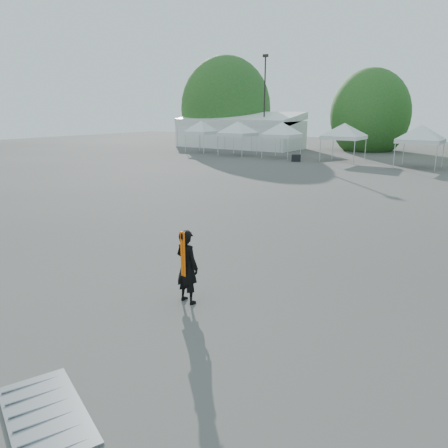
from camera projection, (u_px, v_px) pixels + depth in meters
The scene contains 13 objects.
ground at pixel (224, 263), 13.04m from camera, with size 120.00×120.00×0.00m, color #474442.
marquee at pixel (239, 131), 52.49m from camera, with size 15.00×6.25×4.23m.
light_pole_west at pixel (265, 98), 48.53m from camera, with size 0.60×0.25×10.30m.
tree_far_w at pixel (226, 109), 56.43m from camera, with size 4.80×4.80×7.30m.
tree_mid_w at pixel (370, 115), 48.27m from camera, with size 4.16×4.16×6.33m.
tent_a at pixel (201, 123), 46.30m from camera, with size 3.75×3.75×3.88m.
tent_b at pixel (238, 124), 43.33m from camera, with size 4.29×4.29×3.88m.
tent_c at pixel (282, 125), 40.86m from camera, with size 4.13×4.13×3.88m.
tent_d at pixel (345, 126), 38.23m from camera, with size 4.58×4.58×3.88m.
tent_e at pixel (422, 128), 33.81m from camera, with size 4.53×4.53×3.88m.
man at pixel (187, 266), 10.22m from camera, with size 0.70×0.51×1.79m.
barrier_mid at pixel (46, 414), 6.54m from camera, with size 2.38×1.78×0.07m.
crate_west at pixel (296, 158), 38.64m from camera, with size 0.79×0.61×0.61m, color black.
Camera 1 is at (7.01, -10.13, 4.45)m, focal length 35.00 mm.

